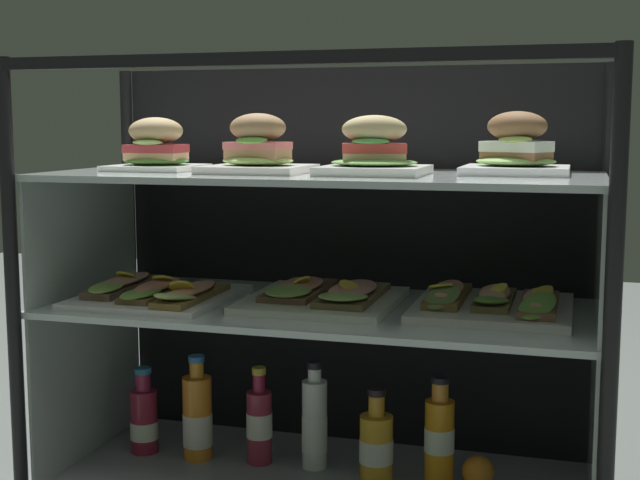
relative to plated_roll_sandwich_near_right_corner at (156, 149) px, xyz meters
name	(u,v)px	position (x,y,z in m)	size (l,w,h in m)	color
case_frame	(340,256)	(0.38, 0.16, -0.25)	(1.19, 0.52, 0.94)	black
riser_lower_tier	(320,396)	(0.38, 0.00, -0.53)	(1.13, 0.46, 0.37)	silver
shelf_lower_glass	(320,309)	(0.38, 0.00, -0.33)	(1.15, 0.48, 0.01)	silver
riser_upper_tier	(320,243)	(0.38, 0.00, -0.19)	(1.13, 0.46, 0.27)	silver
shelf_upper_glass	(320,176)	(0.38, 0.00, -0.05)	(1.15, 0.48, 0.01)	silver
plated_roll_sandwich_near_right_corner	(156,149)	(0.00, 0.00, 0.00)	(0.19, 0.19, 0.12)	white
plated_roll_sandwich_center	(258,152)	(0.25, -0.03, 0.00)	(0.21, 0.21, 0.12)	white
plated_roll_sandwich_mid_right	(374,155)	(0.50, -0.03, -0.01)	(0.21, 0.21, 0.12)	white
plated_roll_sandwich_mid_left	(516,152)	(0.77, 0.06, 0.00)	(0.21, 0.21, 0.13)	white
open_sandwich_tray_right_of_center	(155,292)	(0.02, -0.05, -0.31)	(0.32, 0.35, 0.06)	white
open_sandwich_tray_center	(323,296)	(0.38, 0.02, -0.31)	(0.32, 0.34, 0.06)	white
open_sandwich_tray_left_of_center	(492,303)	(0.73, 0.03, -0.31)	(0.32, 0.34, 0.06)	white
juice_bottle_back_right	(144,419)	(-0.07, 0.03, -0.63)	(0.07, 0.07, 0.20)	maroon
juice_bottle_back_center	(198,419)	(0.07, 0.03, -0.62)	(0.07, 0.07, 0.24)	orange
juice_bottle_front_right_end	(259,424)	(0.22, 0.05, -0.62)	(0.06, 0.06, 0.22)	#972A3F
juice_bottle_tucked_behind	(315,424)	(0.35, 0.06, -0.61)	(0.06, 0.06, 0.24)	white
juice_bottle_front_left_end	(376,445)	(0.50, 0.02, -0.63)	(0.07, 0.07, 0.21)	gold
juice_bottle_front_middle	(439,438)	(0.63, 0.04, -0.61)	(0.06, 0.06, 0.24)	orange
orange_fruit_beside_bottles	(478,472)	(0.71, 0.05, -0.68)	(0.07, 0.07, 0.07)	orange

